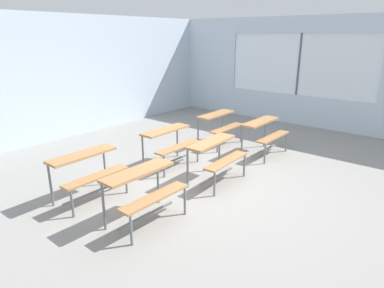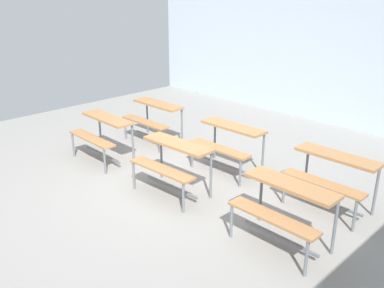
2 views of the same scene
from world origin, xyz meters
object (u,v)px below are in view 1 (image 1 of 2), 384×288
(desk_bench_r0c0, at_px, (144,184))
(desk_bench_r0c1, at_px, (216,152))
(desk_bench_r1c0, at_px, (87,166))
(desk_bench_r0c2, at_px, (265,129))
(desk_bench_r1c2, at_px, (220,122))
(desk_bench_r1c1, at_px, (170,139))

(desk_bench_r0c0, relative_size, desk_bench_r0c1, 0.99)
(desk_bench_r0c0, height_order, desk_bench_r1c0, same)
(desk_bench_r0c2, height_order, desk_bench_r1c0, same)
(desk_bench_r0c1, relative_size, desk_bench_r1c0, 1.02)
(desk_bench_r1c0, distance_m, desk_bench_r1c2, 3.60)
(desk_bench_r0c2, relative_size, desk_bench_r1c0, 1.00)
(desk_bench_r0c2, relative_size, desk_bench_r1c1, 1.00)
(desk_bench_r1c0, bearing_deg, desk_bench_r1c2, -0.50)
(desk_bench_r0c0, distance_m, desk_bench_r1c2, 3.70)
(desk_bench_r1c2, bearing_deg, desk_bench_r0c1, -146.75)
(desk_bench_r1c0, distance_m, desk_bench_r1c1, 1.86)
(desk_bench_r1c2, bearing_deg, desk_bench_r0c0, -161.35)
(desk_bench_r0c0, relative_size, desk_bench_r1c0, 1.00)
(desk_bench_r0c0, relative_size, desk_bench_r1c2, 1.01)
(desk_bench_r0c2, xyz_separation_m, desk_bench_r1c2, (-0.04, 1.15, 0.00))
(desk_bench_r1c0, bearing_deg, desk_bench_r0c2, -17.99)
(desk_bench_r0c1, bearing_deg, desk_bench_r1c0, 144.91)
(desk_bench_r1c0, xyz_separation_m, desk_bench_r1c1, (1.86, -0.03, 0.00))
(desk_bench_r0c2, height_order, desk_bench_r1c1, same)
(desk_bench_r1c0, relative_size, desk_bench_r1c1, 1.00)
(desk_bench_r0c1, relative_size, desk_bench_r1c1, 1.02)
(desk_bench_r0c1, xyz_separation_m, desk_bench_r0c2, (1.83, 0.02, 0.00))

